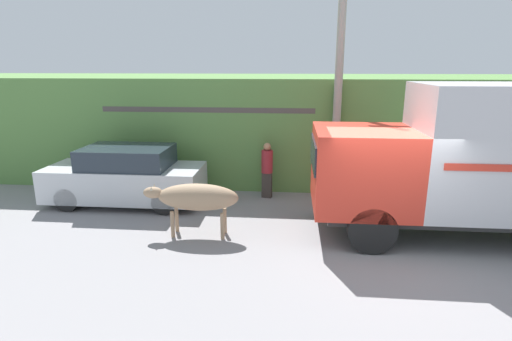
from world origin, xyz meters
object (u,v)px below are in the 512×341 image
at_px(parked_suv, 126,177).
at_px(brown_cow, 196,198).
at_px(utility_pole, 339,76).
at_px(pedestrian_on_hill, 267,168).
at_px(cargo_truck, 495,159).

bearing_deg(parked_suv, brown_cow, -39.02).
bearing_deg(utility_pole, pedestrian_on_hill, -169.96).
bearing_deg(cargo_truck, parked_suv, 169.22).
distance_m(brown_cow, utility_pole, 5.43).
distance_m(parked_suv, pedestrian_on_hill, 4.07).
xyz_separation_m(cargo_truck, parked_suv, (-9.13, 1.55, -1.08)).
xyz_separation_m(brown_cow, pedestrian_on_hill, (1.45, 2.90, -0.01)).
relative_size(brown_cow, utility_pole, 0.32).
bearing_deg(pedestrian_on_hill, cargo_truck, 165.63).
xyz_separation_m(pedestrian_on_hill, utility_pole, (2.00, 0.35, 2.66)).
distance_m(pedestrian_on_hill, utility_pole, 3.34).
relative_size(cargo_truck, utility_pole, 1.06).
height_order(brown_cow, utility_pole, utility_pole).
bearing_deg(pedestrian_on_hill, utility_pole, -158.85).
distance_m(brown_cow, pedestrian_on_hill, 3.24).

